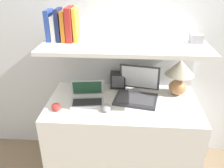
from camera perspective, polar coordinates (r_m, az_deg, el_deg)
wall_back at (r=2.07m, az=3.24°, el=12.37°), size 6.00×0.05×2.40m
desk at (r=2.10m, az=2.45°, el=-12.98°), size 1.19×0.63×0.74m
back_riser at (r=2.25m, az=2.83°, el=-3.16°), size 1.19×0.04×1.18m
shelf at (r=1.77m, az=3.04°, el=9.72°), size 1.19×0.57×0.03m
table_lamp at (r=1.99m, az=15.94°, el=2.50°), size 0.24×0.24×0.30m
laptop_large at (r=1.93m, az=6.04°, el=-1.89°), size 0.38×0.37×0.25m
laptop_small at (r=1.88m, az=-5.95°, el=-3.29°), size 0.28×0.24×0.16m
computer_mouse at (r=1.77m, az=-1.41°, el=-5.69°), size 0.08×0.12×0.04m
second_mouse at (r=1.83m, az=-13.28°, el=-5.38°), size 0.11×0.12×0.04m
router_box at (r=2.06m, az=1.47°, el=0.95°), size 0.13×0.07×0.15m
book_blue at (r=1.83m, az=-14.80°, el=13.50°), size 0.04×0.13×0.22m
book_white at (r=1.82m, az=-13.59°, el=12.93°), size 0.03×0.13×0.18m
book_navy at (r=1.81m, az=-12.61°, el=13.74°), size 0.03×0.14×0.23m
book_orange at (r=1.80m, az=-11.37°, el=13.55°), size 0.03×0.14×0.22m
book_red at (r=1.79m, az=-10.01°, el=13.99°), size 0.04×0.16×0.24m
book_yellow at (r=1.78m, az=-8.68°, el=13.96°), size 0.03×0.13×0.24m
shelf_gadget at (r=1.82m, az=19.57°, el=10.23°), size 0.09×0.07×0.06m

